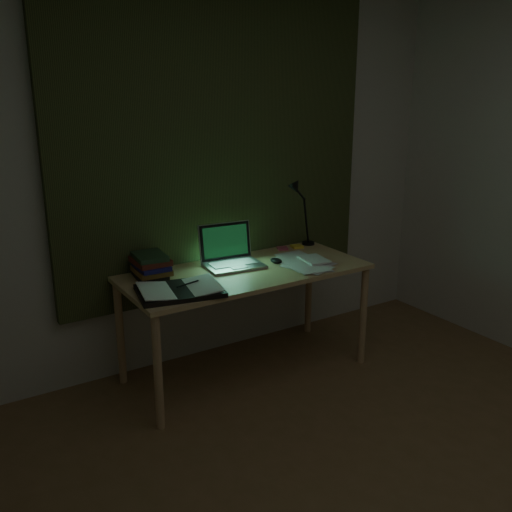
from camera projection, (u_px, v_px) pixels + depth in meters
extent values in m
cube|color=beige|center=(217.00, 172.00, 3.72)|extent=(3.50, 0.00, 2.50)
cube|color=#30381C|center=(219.00, 142.00, 3.63)|extent=(2.20, 0.06, 2.00)
ellipsoid|color=black|center=(276.00, 261.00, 3.66)|extent=(0.07, 0.10, 0.03)
cube|color=yellow|center=(297.00, 246.00, 4.01)|extent=(0.09, 0.09, 0.02)
cube|color=#CE5069|center=(282.00, 248.00, 3.97)|extent=(0.09, 0.09, 0.01)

